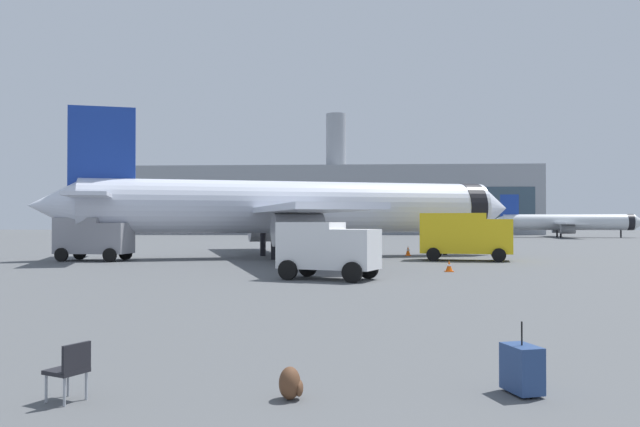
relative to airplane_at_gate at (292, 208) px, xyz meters
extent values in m
cylinder|color=silver|center=(0.22, 0.07, 0.04)|extent=(29.74, 12.70, 3.80)
cone|color=silver|center=(15.66, 4.97, 0.04)|extent=(3.38, 4.17, 3.61)
cone|color=silver|center=(-15.60, -4.95, 0.04)|extent=(4.08, 4.23, 3.42)
cylinder|color=black|center=(13.57, 4.31, 0.04)|extent=(2.51, 4.12, 3.88)
cube|color=silver|center=(-3.15, 7.39, -0.26)|extent=(9.42, 16.70, 0.36)
cube|color=silver|center=(1.69, -7.86, -0.26)|extent=(9.42, 16.70, 0.36)
cylinder|color=gray|center=(-2.39, 5.01, -1.56)|extent=(3.72, 3.07, 2.20)
cylinder|color=gray|center=(0.93, -5.47, -1.56)|extent=(3.72, 3.07, 2.20)
cube|color=#193899|center=(-12.64, -4.01, 3.64)|extent=(4.30, 1.67, 6.40)
cube|color=silver|center=(-14.09, -1.12, 0.64)|extent=(4.29, 6.51, 0.24)
cube|color=silver|center=(-12.15, -7.22, 0.64)|extent=(4.29, 6.51, 0.24)
cylinder|color=black|center=(11.66, 3.70, -2.76)|extent=(0.36, 0.36, 1.80)
cylinder|color=black|center=(-2.41, 1.75, -2.76)|extent=(0.44, 0.44, 1.80)
cylinder|color=black|center=(-0.96, -2.82, -2.76)|extent=(0.44, 0.44, 1.80)
cylinder|color=silver|center=(40.02, 60.80, -1.10)|extent=(20.91, 5.31, 2.63)
cone|color=silver|center=(51.13, 59.34, -1.10)|extent=(1.97, 2.69, 2.50)
cone|color=silver|center=(28.65, 62.30, -1.10)|extent=(2.50, 2.63, 2.36)
cylinder|color=black|center=(49.62, 59.54, -1.10)|extent=(1.31, 2.78, 2.68)
cube|color=silver|center=(40.06, 66.37, -1.31)|extent=(4.73, 11.40, 0.25)
cube|color=silver|center=(38.62, 55.41, -1.31)|extent=(4.73, 11.40, 0.25)
cylinder|color=gray|center=(39.83, 64.66, -2.20)|extent=(2.39, 1.80, 1.52)
cylinder|color=gray|center=(38.84, 57.12, -2.20)|extent=(2.39, 1.80, 1.52)
cube|color=#193899|center=(30.77, 62.02, 1.39)|extent=(3.05, 0.64, 4.42)
cube|color=silver|center=(30.72, 64.25, -0.68)|extent=(2.32, 4.35, 0.17)
cube|color=silver|center=(30.14, 59.87, -0.68)|extent=(2.32, 4.35, 0.17)
cylinder|color=black|center=(48.25, 59.72, -3.03)|extent=(0.25, 0.25, 1.24)
cylinder|color=black|center=(38.87, 62.63, -3.03)|extent=(0.30, 0.30, 1.24)
cylinder|color=black|center=(38.44, 59.34, -3.03)|extent=(0.30, 0.30, 1.24)
cube|color=gray|center=(-11.28, -4.91, -2.14)|extent=(1.86, 2.33, 2.04)
cube|color=#1E232D|center=(-10.57, -4.97, -1.66)|extent=(0.24, 1.98, 0.84)
cube|color=gray|center=(-13.67, -4.71, -1.96)|extent=(3.29, 2.45, 2.40)
cylinder|color=black|center=(-11.07, -3.77, -3.21)|extent=(0.92, 0.29, 0.90)
cylinder|color=black|center=(-11.26, -6.06, -3.21)|extent=(0.92, 0.29, 0.90)
cylinder|color=black|center=(-14.42, -3.50, -3.21)|extent=(0.92, 0.29, 0.90)
cylinder|color=black|center=(-14.60, -5.79, -3.21)|extent=(0.92, 0.29, 0.90)
cube|color=yellow|center=(14.24, -3.46, -2.01)|extent=(2.09, 2.67, 2.29)
cube|color=#1E232D|center=(14.94, -3.60, -1.47)|extent=(0.47, 2.14, 0.95)
cube|color=yellow|center=(11.29, -2.92, -1.81)|extent=(4.69, 3.15, 2.70)
cylinder|color=black|center=(14.41, -2.23, -3.21)|extent=(0.93, 0.38, 0.90)
cylinder|color=black|center=(13.95, -4.68, -3.21)|extent=(0.93, 0.38, 0.90)
cylinder|color=black|center=(10.28, -1.46, -3.21)|extent=(0.93, 0.38, 0.90)
cylinder|color=black|center=(9.82, -3.91, -3.21)|extent=(0.93, 0.38, 0.90)
cube|color=white|center=(4.69, -17.95, -2.27)|extent=(2.35, 2.49, 1.78)
cube|color=#1E232D|center=(5.39, -18.21, -1.85)|extent=(0.71, 1.71, 0.74)
cube|color=white|center=(2.64, -17.17, -2.11)|extent=(3.18, 2.80, 2.10)
cylinder|color=black|center=(5.27, -17.04, -3.21)|extent=(0.92, 0.52, 0.90)
cylinder|color=black|center=(4.53, -19.01, -3.21)|extent=(0.92, 0.52, 0.90)
cylinder|color=black|center=(2.39, -15.95, -3.21)|extent=(0.92, 0.52, 0.90)
cylinder|color=black|center=(1.65, -17.92, -3.21)|extent=(0.92, 0.52, 0.90)
cube|color=#F2590C|center=(9.57, -12.70, -3.64)|extent=(0.44, 0.44, 0.04)
cone|color=#F2590C|center=(9.57, -12.70, -3.34)|extent=(0.36, 0.36, 0.56)
cylinder|color=white|center=(9.57, -12.70, -3.31)|extent=(0.23, 0.23, 0.10)
cube|color=#F2590C|center=(8.72, 2.84, -3.64)|extent=(0.44, 0.44, 0.04)
cone|color=#F2590C|center=(8.72, 2.84, -3.26)|extent=(0.36, 0.36, 0.71)
cylinder|color=white|center=(8.72, 2.84, -3.23)|extent=(0.23, 0.23, 0.10)
cube|color=navy|center=(7.19, -36.14, -3.27)|extent=(0.58, 0.73, 0.70)
cylinder|color=black|center=(7.19, -36.14, -2.74)|extent=(0.02, 0.02, 0.36)
cylinder|color=black|center=(7.13, -35.93, -3.62)|extent=(0.09, 0.05, 0.08)
cylinder|color=black|center=(7.26, -36.35, -3.62)|extent=(0.09, 0.05, 0.08)
ellipsoid|color=brown|center=(3.71, -36.62, -3.42)|extent=(0.32, 0.40, 0.48)
ellipsoid|color=brown|center=(3.85, -36.62, -3.49)|extent=(0.12, 0.28, 0.24)
cube|color=black|center=(0.47, -36.90, -3.22)|extent=(0.64, 0.64, 0.06)
cube|color=black|center=(0.67, -36.99, -3.00)|extent=(0.25, 0.46, 0.40)
cylinder|color=#999EA5|center=(0.22, -36.99, -3.44)|extent=(0.04, 0.04, 0.44)
cylinder|color=#999EA5|center=(0.38, -36.64, -3.44)|extent=(0.04, 0.04, 0.44)
cylinder|color=#999EA5|center=(0.57, -37.15, -3.44)|extent=(0.04, 0.04, 0.44)
cylinder|color=#999EA5|center=(0.73, -36.80, -3.44)|extent=(0.04, 0.04, 0.44)
cube|color=gray|center=(-0.23, 91.33, 3.51)|extent=(85.97, 19.22, 14.32)
cube|color=#334756|center=(-0.23, 81.67, 2.79)|extent=(81.67, 0.10, 6.44)
cylinder|color=gray|center=(0.38, 91.33, 16.67)|extent=(4.40, 4.40, 12.00)
camera|label=1|loc=(4.68, -45.80, -1.04)|focal=35.15mm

